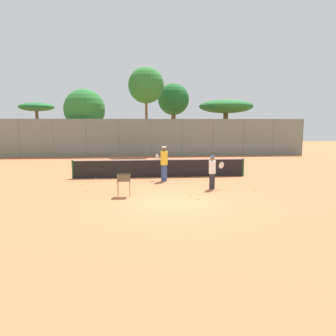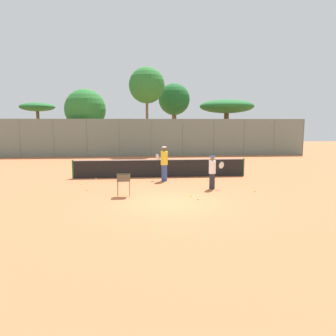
# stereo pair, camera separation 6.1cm
# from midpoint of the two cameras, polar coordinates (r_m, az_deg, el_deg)

# --- Properties ---
(ground_plane) EXTENTS (80.00, 80.00, 0.00)m
(ground_plane) POSITION_cam_midpoint_polar(r_m,az_deg,el_deg) (13.17, 0.48, -6.15)
(ground_plane) COLOR #B7663D
(tennis_net) EXTENTS (10.17, 0.10, 1.07)m
(tennis_net) POSITION_cam_midpoint_polar(r_m,az_deg,el_deg) (19.26, -1.49, 0.05)
(tennis_net) COLOR #26592D
(tennis_net) RESTS_ON ground_plane
(back_fence) EXTENTS (30.20, 0.08, 3.53)m
(back_fence) POSITION_cam_midpoint_polar(r_m,az_deg,el_deg) (31.17, -3.07, 5.30)
(back_fence) COLOR slate
(back_fence) RESTS_ON ground_plane
(tree_0) EXTENTS (3.52, 3.52, 8.58)m
(tree_0) POSITION_cam_midpoint_polar(r_m,az_deg,el_deg) (33.15, -3.88, 14.13)
(tree_0) COLOR brown
(tree_0) RESTS_ON ground_plane
(tree_1) EXTENTS (3.50, 3.50, 7.51)m
(tree_1) POSITION_cam_midpoint_polar(r_m,az_deg,el_deg) (37.37, 0.91, 11.74)
(tree_1) COLOR brown
(tree_1) RESTS_ON ground_plane
(tree_2) EXTENTS (4.06, 4.06, 6.50)m
(tree_2) POSITION_cam_midpoint_polar(r_m,az_deg,el_deg) (34.06, -14.39, 9.81)
(tree_2) COLOR brown
(tree_2) RESTS_ON ground_plane
(tree_3) EXTENTS (5.72, 5.72, 5.60)m
(tree_3) POSITION_cam_midpoint_polar(r_m,az_deg,el_deg) (35.90, 10.00, 10.41)
(tree_3) COLOR brown
(tree_3) RESTS_ON ground_plane
(tree_4) EXTENTS (3.72, 3.72, 5.32)m
(tree_4) POSITION_cam_midpoint_polar(r_m,az_deg,el_deg) (38.66, -21.98, 9.69)
(tree_4) COLOR brown
(tree_4) RESTS_ON ground_plane
(player_white_outfit) EXTENTS (0.68, 0.81, 1.90)m
(player_white_outfit) POSITION_cam_midpoint_polar(r_m,az_deg,el_deg) (17.95, -0.79, 0.84)
(player_white_outfit) COLOR #334C8C
(player_white_outfit) RESTS_ON ground_plane
(player_red_cap) EXTENTS (0.85, 0.42, 1.60)m
(player_red_cap) POSITION_cam_midpoint_polar(r_m,az_deg,el_deg) (15.95, 7.63, -0.68)
(player_red_cap) COLOR #26262D
(player_red_cap) RESTS_ON ground_plane
(ball_cart) EXTENTS (0.56, 0.41, 0.98)m
(ball_cart) POSITION_cam_midpoint_polar(r_m,az_deg,el_deg) (14.33, -7.88, -1.99)
(ball_cart) COLOR brown
(ball_cart) RESTS_ON ground_plane
(tennis_ball_0) EXTENTS (0.07, 0.07, 0.07)m
(tennis_ball_0) POSITION_cam_midpoint_polar(r_m,az_deg,el_deg) (13.78, 5.17, -5.41)
(tennis_ball_0) COLOR #D1E54C
(tennis_ball_0) RESTS_ON ground_plane
(tennis_ball_1) EXTENTS (0.07, 0.07, 0.07)m
(tennis_ball_1) POSITION_cam_midpoint_polar(r_m,az_deg,el_deg) (17.61, -15.02, -2.71)
(tennis_ball_1) COLOR #D1E54C
(tennis_ball_1) RESTS_ON ground_plane
(tennis_ball_2) EXTENTS (0.07, 0.07, 0.07)m
(tennis_ball_2) POSITION_cam_midpoint_polar(r_m,az_deg,el_deg) (14.36, 3.88, -4.84)
(tennis_ball_2) COLOR #D1E54C
(tennis_ball_2) RESTS_ON ground_plane
(tennis_ball_3) EXTENTS (0.07, 0.07, 0.07)m
(tennis_ball_3) POSITION_cam_midpoint_polar(r_m,az_deg,el_deg) (18.96, -12.54, -1.88)
(tennis_ball_3) COLOR #D1E54C
(tennis_ball_3) RESTS_ON ground_plane
(tennis_ball_4) EXTENTS (0.07, 0.07, 0.07)m
(tennis_ball_4) POSITION_cam_midpoint_polar(r_m,az_deg,el_deg) (18.44, 1.29, -1.96)
(tennis_ball_4) COLOR #D1E54C
(tennis_ball_4) RESTS_ON ground_plane
(tennis_ball_5) EXTENTS (0.07, 0.07, 0.07)m
(tennis_ball_5) POSITION_cam_midpoint_polar(r_m,az_deg,el_deg) (16.05, -14.15, -3.70)
(tennis_ball_5) COLOR #D1E54C
(tennis_ball_5) RESTS_ON ground_plane
(tennis_ball_6) EXTENTS (0.07, 0.07, 0.07)m
(tennis_ball_6) POSITION_cam_midpoint_polar(r_m,az_deg,el_deg) (15.83, 14.81, -3.89)
(tennis_ball_6) COLOR #D1E54C
(tennis_ball_6) RESTS_ON ground_plane
(tennis_ball_7) EXTENTS (0.07, 0.07, 0.07)m
(tennis_ball_7) POSITION_cam_midpoint_polar(r_m,az_deg,el_deg) (18.48, 6.80, -1.99)
(tennis_ball_7) COLOR #D1E54C
(tennis_ball_7) RESTS_ON ground_plane
(parked_car) EXTENTS (4.20, 1.70, 1.60)m
(parked_car) POSITION_cam_midpoint_polar(r_m,az_deg,el_deg) (34.93, -17.38, 3.42)
(parked_car) COLOR #B2B7BC
(parked_car) RESTS_ON ground_plane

